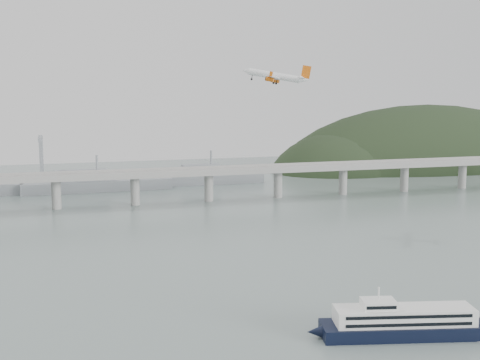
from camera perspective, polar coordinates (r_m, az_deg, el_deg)
name	(u,v)px	position (r m, az deg, el deg)	size (l,w,h in m)	color
ground	(281,294)	(246.62, 3.63, -10.12)	(900.00, 900.00, 0.00)	slate
bridge	(178,177)	(431.38, -5.54, 0.29)	(800.00, 22.00, 23.90)	gray
headland	(437,184)	(668.61, 17.09, -0.36)	(365.00, 155.00, 156.00)	black
ferry	(404,323)	(212.93, 14.35, -12.18)	(84.90, 28.57, 16.19)	black
airliner	(276,76)	(336.53, 3.22, 9.20)	(32.76, 30.71, 9.95)	white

